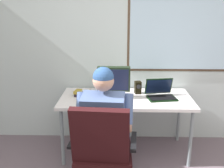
{
  "coord_description": "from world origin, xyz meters",
  "views": [
    {
      "loc": [
        -0.13,
        -1.36,
        1.78
      ],
      "look_at": [
        -0.2,
        1.28,
        1.0
      ],
      "focal_mm": 43.19,
      "sensor_mm": 36.0,
      "label": 1
    }
  ],
  "objects_px": {
    "book_stack": "(82,93)",
    "office_chair": "(102,148)",
    "laptop": "(160,93)",
    "desk_speaker": "(138,87)",
    "desk": "(126,101)",
    "person_seated": "(105,125)",
    "crt_monitor": "(114,81)",
    "wine_glass": "(86,94)"
  },
  "relations": [
    {
      "from": "office_chair",
      "to": "person_seated",
      "type": "xyz_separation_m",
      "value": [
        0.02,
        0.26,
        0.1
      ]
    },
    {
      "from": "office_chair",
      "to": "crt_monitor",
      "type": "distance_m",
      "value": 0.98
    },
    {
      "from": "laptop",
      "to": "wine_glass",
      "type": "bearing_deg",
      "value": -165.68
    },
    {
      "from": "office_chair",
      "to": "wine_glass",
      "type": "distance_m",
      "value": 0.79
    },
    {
      "from": "office_chair",
      "to": "crt_monitor",
      "type": "xyz_separation_m",
      "value": [
        0.08,
        0.9,
        0.37
      ]
    },
    {
      "from": "desk",
      "to": "crt_monitor",
      "type": "relative_size",
      "value": 4.07
    },
    {
      "from": "office_chair",
      "to": "wine_glass",
      "type": "xyz_separation_m",
      "value": [
        -0.22,
        0.71,
        0.27
      ]
    },
    {
      "from": "desk",
      "to": "office_chair",
      "type": "xyz_separation_m",
      "value": [
        -0.23,
        -0.91,
        -0.1
      ]
    },
    {
      "from": "wine_glass",
      "to": "desk_speaker",
      "type": "bearing_deg",
      "value": 30.93
    },
    {
      "from": "office_chair",
      "to": "desk",
      "type": "bearing_deg",
      "value": 75.79
    },
    {
      "from": "laptop",
      "to": "crt_monitor",
      "type": "bearing_deg",
      "value": -176.88
    },
    {
      "from": "office_chair",
      "to": "laptop",
      "type": "relative_size",
      "value": 2.7
    },
    {
      "from": "person_seated",
      "to": "desk_speaker",
      "type": "xyz_separation_m",
      "value": [
        0.36,
        0.81,
        0.13
      ]
    },
    {
      "from": "laptop",
      "to": "person_seated",
      "type": "bearing_deg",
      "value": -132.85
    },
    {
      "from": "book_stack",
      "to": "desk_speaker",
      "type": "bearing_deg",
      "value": 9.86
    },
    {
      "from": "crt_monitor",
      "to": "wine_glass",
      "type": "xyz_separation_m",
      "value": [
        -0.31,
        -0.19,
        -0.1
      ]
    },
    {
      "from": "office_chair",
      "to": "person_seated",
      "type": "bearing_deg",
      "value": 86.19
    },
    {
      "from": "desk",
      "to": "book_stack",
      "type": "bearing_deg",
      "value": 175.54
    },
    {
      "from": "desk",
      "to": "book_stack",
      "type": "distance_m",
      "value": 0.54
    },
    {
      "from": "desk_speaker",
      "to": "book_stack",
      "type": "distance_m",
      "value": 0.7
    },
    {
      "from": "desk",
      "to": "book_stack",
      "type": "relative_size",
      "value": 7.79
    },
    {
      "from": "desk_speaker",
      "to": "book_stack",
      "type": "height_order",
      "value": "desk_speaker"
    },
    {
      "from": "desk",
      "to": "wine_glass",
      "type": "distance_m",
      "value": 0.52
    },
    {
      "from": "wine_glass",
      "to": "desk_speaker",
      "type": "xyz_separation_m",
      "value": [
        0.6,
        0.36,
        -0.03
      ]
    },
    {
      "from": "person_seated",
      "to": "wine_glass",
      "type": "height_order",
      "value": "person_seated"
    },
    {
      "from": "laptop",
      "to": "book_stack",
      "type": "height_order",
      "value": "laptop"
    },
    {
      "from": "desk",
      "to": "person_seated",
      "type": "relative_size",
      "value": 1.23
    },
    {
      "from": "desk_speaker",
      "to": "person_seated",
      "type": "bearing_deg",
      "value": -114.13
    },
    {
      "from": "office_chair",
      "to": "wine_glass",
      "type": "relative_size",
      "value": 6.47
    },
    {
      "from": "person_seated",
      "to": "wine_glass",
      "type": "xyz_separation_m",
      "value": [
        -0.24,
        0.45,
        0.17
      ]
    },
    {
      "from": "office_chair",
      "to": "laptop",
      "type": "height_order",
      "value": "office_chair"
    },
    {
      "from": "book_stack",
      "to": "office_chair",
      "type": "bearing_deg",
      "value": -72.35
    },
    {
      "from": "person_seated",
      "to": "book_stack",
      "type": "bearing_deg",
      "value": 114.75
    },
    {
      "from": "person_seated",
      "to": "crt_monitor",
      "type": "height_order",
      "value": "person_seated"
    },
    {
      "from": "desk",
      "to": "person_seated",
      "type": "distance_m",
      "value": 0.69
    },
    {
      "from": "crt_monitor",
      "to": "desk_speaker",
      "type": "relative_size",
      "value": 2.53
    },
    {
      "from": "desk_speaker",
      "to": "office_chair",
      "type": "bearing_deg",
      "value": -109.6
    },
    {
      "from": "crt_monitor",
      "to": "laptop",
      "type": "bearing_deg",
      "value": 3.12
    },
    {
      "from": "wine_glass",
      "to": "crt_monitor",
      "type": "bearing_deg",
      "value": 31.72
    },
    {
      "from": "person_seated",
      "to": "desk_speaker",
      "type": "bearing_deg",
      "value": 65.87
    },
    {
      "from": "crt_monitor",
      "to": "book_stack",
      "type": "height_order",
      "value": "crt_monitor"
    },
    {
      "from": "laptop",
      "to": "desk_speaker",
      "type": "bearing_deg",
      "value": 151.3
    }
  ]
}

